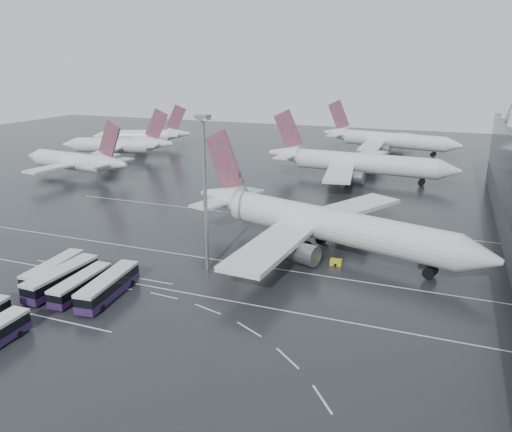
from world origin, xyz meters
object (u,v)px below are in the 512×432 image
(jet_remote_west, at_px, (77,162))
(bus_row_near_d, at_px, (108,286))
(floodlight_mast, at_px, (205,176))
(bus_row_near_b, at_px, (62,278))
(airliner_main, at_px, (320,224))
(airliner_gate_b, at_px, (355,163))
(gse_cart_belly_d, at_px, (455,258))
(bus_row_near_a, at_px, (54,270))
(gse_cart_belly_e, at_px, (362,230))
(jet_remote_far, at_px, (144,136))
(bus_row_near_c, at_px, (81,284))
(gse_cart_belly_b, at_px, (426,258))
(jet_remote_mid, at_px, (119,145))
(airliner_gate_c, at_px, (386,140))
(gse_cart_belly_c, at_px, (336,262))

(jet_remote_west, xyz_separation_m, bus_row_near_d, (60.81, -65.43, -2.91))
(bus_row_near_d, distance_m, floodlight_mast, 22.85)
(bus_row_near_b, bearing_deg, airliner_main, -45.13)
(jet_remote_west, xyz_separation_m, bus_row_near_b, (52.09, -65.65, -2.89))
(airliner_gate_b, xyz_separation_m, bus_row_near_b, (-28.92, -93.18, -3.20))
(gse_cart_belly_d, bearing_deg, bus_row_near_d, -145.05)
(bus_row_near_d, bearing_deg, floodlight_mast, -38.52)
(bus_row_near_a, xyz_separation_m, gse_cart_belly_e, (43.26, 42.09, -1.21))
(jet_remote_far, distance_m, floodlight_mast, 135.81)
(bus_row_near_a, bearing_deg, bus_row_near_d, -102.99)
(airliner_main, bearing_deg, floodlight_mast, -117.14)
(jet_remote_far, distance_m, bus_row_near_c, 140.37)
(gse_cart_belly_b, bearing_deg, bus_row_near_b, -148.20)
(jet_remote_mid, distance_m, gse_cart_belly_b, 129.04)
(airliner_gate_c, height_order, bus_row_near_a, airliner_gate_c)
(airliner_main, height_order, bus_row_near_d, airliner_main)
(bus_row_near_d, distance_m, gse_cart_belly_d, 59.99)
(jet_remote_mid, relative_size, jet_remote_far, 1.08)
(jet_remote_mid, bearing_deg, airliner_gate_b, 162.07)
(airliner_gate_b, distance_m, gse_cart_belly_c, 68.84)
(jet_remote_mid, height_order, bus_row_near_c, jet_remote_mid)
(gse_cart_belly_b, bearing_deg, gse_cart_belly_c, -152.24)
(floodlight_mast, height_order, gse_cart_belly_d, floodlight_mast)
(bus_row_near_c, bearing_deg, bus_row_near_d, -83.76)
(bus_row_near_a, distance_m, gse_cart_belly_d, 69.49)
(airliner_main, height_order, jet_remote_far, airliner_main)
(airliner_main, distance_m, bus_row_near_c, 43.47)
(bus_row_near_b, relative_size, gse_cart_belly_c, 6.90)
(jet_remote_mid, distance_m, gse_cart_belly_d, 132.45)
(bus_row_near_a, xyz_separation_m, bus_row_near_c, (7.72, -2.66, -0.07))
(jet_remote_mid, bearing_deg, bus_row_near_a, 104.81)
(bus_row_near_a, xyz_separation_m, gse_cart_belly_b, (56.66, 30.67, -1.06))
(bus_row_near_d, xyz_separation_m, gse_cart_belly_b, (44.33, 32.67, -1.19))
(floodlight_mast, relative_size, gse_cart_belly_d, 11.21)
(bus_row_near_c, height_order, bus_row_near_d, bus_row_near_d)
(gse_cart_belly_b, xyz_separation_m, gse_cart_belly_c, (-14.74, -7.76, -0.12))
(bus_row_near_c, bearing_deg, airliner_gate_b, -16.63)
(gse_cart_belly_c, bearing_deg, gse_cart_belly_d, 25.77)
(bus_row_near_a, bearing_deg, gse_cart_belly_b, -65.32)
(bus_row_near_a, relative_size, gse_cart_belly_b, 5.26)
(bus_row_near_a, height_order, gse_cart_belly_b, bus_row_near_a)
(airliner_main, relative_size, gse_cart_belly_d, 25.97)
(jet_remote_west, xyz_separation_m, jet_remote_mid, (-6.79, 31.32, -0.02))
(bus_row_near_c, xyz_separation_m, gse_cart_belly_b, (48.94, 33.32, -0.98))
(gse_cart_belly_d, bearing_deg, airliner_gate_c, 103.42)
(airliner_main, relative_size, gse_cart_belly_b, 24.95)
(airliner_gate_b, xyz_separation_m, gse_cart_belly_e, (10.74, -48.86, -4.55))
(jet_remote_far, bearing_deg, floodlight_mast, 103.72)
(gse_cart_belly_d, bearing_deg, bus_row_near_b, -149.14)
(floodlight_mast, relative_size, gse_cart_belly_e, 13.90)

